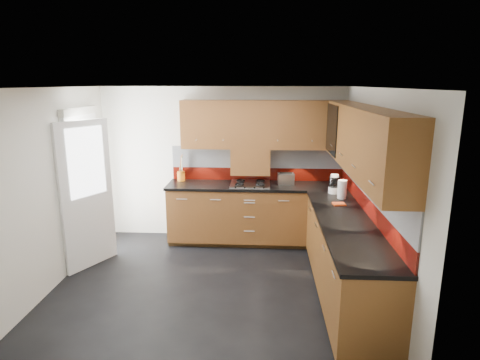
# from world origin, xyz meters

# --- Properties ---
(room) EXTENTS (4.00, 3.80, 2.64)m
(room) POSITION_xyz_m (0.00, 0.00, 1.50)
(room) COLOR black
(base_cabinets) EXTENTS (2.70, 3.20, 0.95)m
(base_cabinets) POSITION_xyz_m (1.07, 0.72, 0.44)
(base_cabinets) COLOR #552C13
(base_cabinets) RESTS_ON room
(countertop) EXTENTS (2.72, 3.22, 0.04)m
(countertop) POSITION_xyz_m (1.05, 0.70, 0.92)
(countertop) COLOR black
(countertop) RESTS_ON base_cabinets
(backsplash) EXTENTS (2.70, 3.20, 0.54)m
(backsplash) POSITION_xyz_m (1.28, 0.93, 1.21)
(backsplash) COLOR maroon
(backsplash) RESTS_ON countertop
(upper_cabinets) EXTENTS (2.50, 3.20, 0.72)m
(upper_cabinets) POSITION_xyz_m (1.23, 0.78, 1.84)
(upper_cabinets) COLOR #552C13
(upper_cabinets) RESTS_ON room
(extractor_hood) EXTENTS (0.60, 0.33, 0.40)m
(extractor_hood) POSITION_xyz_m (0.45, 1.64, 1.28)
(extractor_hood) COLOR #552C13
(extractor_hood) RESTS_ON room
(glass_cabinet) EXTENTS (0.32, 0.80, 0.66)m
(glass_cabinet) POSITION_xyz_m (1.71, 1.07, 1.87)
(glass_cabinet) COLOR black
(glass_cabinet) RESTS_ON room
(back_door) EXTENTS (0.42, 1.19, 2.04)m
(back_door) POSITION_xyz_m (-1.78, 0.75, 1.03)
(back_door) COLOR white
(back_door) RESTS_ON room
(gas_hob) EXTENTS (0.60, 0.53, 0.05)m
(gas_hob) POSITION_xyz_m (0.45, 1.47, 0.96)
(gas_hob) COLOR silver
(gas_hob) RESTS_ON countertop
(utensil_pot) EXTENTS (0.12, 0.12, 0.43)m
(utensil_pot) POSITION_xyz_m (-0.65, 1.67, 1.04)
(utensil_pot) COLOR #C46712
(utensil_pot) RESTS_ON countertop
(toaster) EXTENTS (0.26, 0.18, 0.18)m
(toaster) POSITION_xyz_m (0.99, 1.55, 1.03)
(toaster) COLOR silver
(toaster) RESTS_ON countertop
(food_processor) EXTENTS (0.16, 0.16, 0.27)m
(food_processor) POSITION_xyz_m (1.64, 1.08, 1.06)
(food_processor) COLOR white
(food_processor) RESTS_ON countertop
(paper_towel) EXTENTS (0.15, 0.15, 0.25)m
(paper_towel) POSITION_xyz_m (1.70, 0.81, 1.06)
(paper_towel) COLOR white
(paper_towel) RESTS_ON countertop
(orange_cloth) EXTENTS (0.17, 0.15, 0.02)m
(orange_cloth) POSITION_xyz_m (1.62, 0.53, 0.95)
(orange_cloth) COLOR #F5511B
(orange_cloth) RESTS_ON countertop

